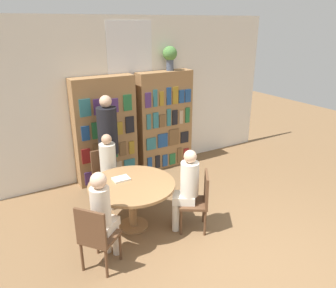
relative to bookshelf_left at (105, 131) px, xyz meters
name	(u,v)px	position (x,y,z in m)	size (l,w,h in m)	color
ground_plane	(247,264)	(0.64, -3.18, -0.99)	(16.00, 16.00, 0.00)	brown
wall_back	(131,97)	(0.64, 0.19, 0.52)	(6.40, 0.07, 3.00)	silver
bookshelf_left	(105,131)	(0.00, 0.00, 0.00)	(1.15, 0.34, 1.99)	olive
bookshelf_right	(165,121)	(1.27, 0.00, 0.00)	(1.15, 0.34, 1.99)	olive
flower_vase	(170,55)	(1.40, 0.00, 1.29)	(0.28, 0.28, 0.46)	#475166
reading_table	(132,190)	(-0.25, -1.70, -0.38)	(1.25, 1.25, 0.72)	olive
chair_near_camera	(96,235)	(-1.00, -2.30, -0.49)	(0.56, 0.56, 0.89)	brown
chair_left_side	(106,173)	(-0.30, -0.74, -0.49)	(0.42, 0.42, 0.89)	brown
chair_far_side	(199,199)	(0.55, -2.22, -0.49)	(0.55, 0.55, 0.89)	brown
seated_reader_left	(109,166)	(-0.29, -0.92, -0.30)	(0.28, 0.38, 1.23)	beige
seated_reader_right	(186,186)	(0.40, -2.12, -0.28)	(0.41, 0.39, 1.24)	silver
seated_reader_back	(103,212)	(-0.86, -2.18, -0.27)	(0.40, 0.39, 1.26)	beige
librarian_standing	(108,134)	(-0.14, -0.50, 0.10)	(0.34, 0.61, 1.76)	black
open_book_on_table	(121,179)	(-0.34, -1.51, -0.25)	(0.24, 0.18, 0.03)	silver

